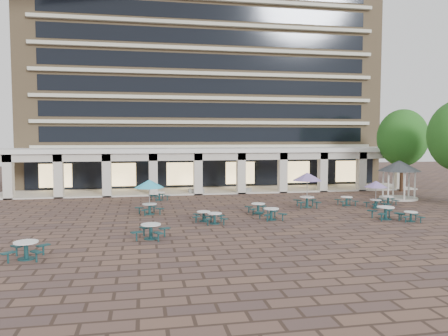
{
  "coord_description": "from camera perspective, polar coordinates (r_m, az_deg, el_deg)",
  "views": [
    {
      "loc": [
        -7.3,
        -28.89,
        5.46
      ],
      "look_at": [
        -1.33,
        3.0,
        3.19
      ],
      "focal_mm": 35.0,
      "sensor_mm": 36.0,
      "label": 1
    }
  ],
  "objects": [
    {
      "name": "picnic_table_6",
      "position": [
        34.64,
        10.82,
        -1.29
      ],
      "size": [
        2.36,
        2.36,
        2.72
      ],
      "rotation": [
        0.0,
        0.0,
        -0.13
      ],
      "color": "#164043",
      "rests_on": "ground"
    },
    {
      "name": "gazebo",
      "position": [
        41.59,
        21.9,
        -0.27
      ],
      "size": [
        3.67,
        3.67,
        3.42
      ],
      "rotation": [
        0.0,
        0.0,
        0.31
      ],
      "color": "beige",
      "rests_on": "ground"
    },
    {
      "name": "picnic_table_13",
      "position": [
        36.56,
        15.71,
        -4.07
      ],
      "size": [
        1.65,
        1.65,
        0.71
      ],
      "rotation": [
        0.0,
        0.0,
        -0.05
      ],
      "color": "#164043",
      "rests_on": "ground"
    },
    {
      "name": "picnic_table_10",
      "position": [
        31.52,
        4.49,
        -5.17
      ],
      "size": [
        1.72,
        1.72,
        0.75
      ],
      "rotation": [
        0.0,
        0.0,
        0.04
      ],
      "color": "#164043",
      "rests_on": "ground"
    },
    {
      "name": "planter_left",
      "position": [
        42.39,
        -3.64,
        -2.73
      ],
      "size": [
        1.5,
        0.6,
        1.25
      ],
      "color": "gray",
      "rests_on": "ground"
    },
    {
      "name": "picnic_table_4",
      "position": [
        31.39,
        -9.74,
        -2.21
      ],
      "size": [
        2.14,
        2.14,
        2.47
      ],
      "rotation": [
        0.0,
        0.0,
        0.35
      ],
      "color": "#164043",
      "rests_on": "ground"
    },
    {
      "name": "picnic_table_2",
      "position": [
        31.21,
        20.35,
        -5.38
      ],
      "size": [
        1.96,
        1.96,
        0.85
      ],
      "rotation": [
        0.0,
        0.0,
        -0.03
      ],
      "color": "#164043",
      "rests_on": "ground"
    },
    {
      "name": "ground",
      "position": [
        30.29,
        3.54,
        -6.4
      ],
      "size": [
        120.0,
        120.0,
        0.0
      ],
      "primitive_type": "plane",
      "color": "brown",
      "rests_on": "ground"
    },
    {
      "name": "picnic_table_9",
      "position": [
        29.31,
        6.18,
        -5.85
      ],
      "size": [
        1.93,
        1.93,
        0.77
      ],
      "rotation": [
        0.0,
        0.0,
        0.17
      ],
      "color": "#164043",
      "rests_on": "ground"
    },
    {
      "name": "picnic_table_7",
      "position": [
        38.26,
        20.65,
        -3.88
      ],
      "size": [
        1.67,
        1.67,
        0.65
      ],
      "rotation": [
        0.0,
        0.0,
        -0.24
      ],
      "color": "#164043",
      "rests_on": "ground"
    },
    {
      "name": "picnic_table_11",
      "position": [
        35.79,
        19.24,
        -2.13
      ],
      "size": [
        1.81,
        1.81,
        2.09
      ],
      "rotation": [
        0.0,
        0.0,
        0.1
      ],
      "color": "#164043",
      "rests_on": "ground"
    },
    {
      "name": "tree_east_c",
      "position": [
        47.65,
        22.3,
        3.67
      ],
      "size": [
        4.99,
        4.99,
        8.32
      ],
      "color": "#3F2919",
      "rests_on": "ground"
    },
    {
      "name": "picnic_table_5",
      "position": [
        27.81,
        -1.24,
        -6.46
      ],
      "size": [
        1.56,
        1.56,
        0.69
      ],
      "rotation": [
        0.0,
        0.0,
        -0.01
      ],
      "color": "#164043",
      "rests_on": "ground"
    },
    {
      "name": "picnic_table_8",
      "position": [
        28.66,
        -2.68,
        -6.19
      ],
      "size": [
        1.63,
        1.63,
        0.66
      ],
      "rotation": [
        0.0,
        0.0,
        -0.15
      ],
      "color": "#164043",
      "rests_on": "ground"
    },
    {
      "name": "picnic_table_3",
      "position": [
        31.06,
        23.21,
        -5.74
      ],
      "size": [
        1.69,
        1.69,
        0.64
      ],
      "rotation": [
        0.0,
        0.0,
        -0.28
      ],
      "color": "#164043",
      "rests_on": "ground"
    },
    {
      "name": "planter_right",
      "position": [
        43.21,
        2.56,
        -2.67
      ],
      "size": [
        1.5,
        0.67,
        1.18
      ],
      "color": "gray",
      "rests_on": "ground"
    },
    {
      "name": "retail_arcade",
      "position": [
        44.36,
        -1.12,
        0.82
      ],
      "size": [
        42.0,
        6.6,
        4.4
      ],
      "color": "white",
      "rests_on": "ground"
    },
    {
      "name": "picnic_table_1",
      "position": [
        24.07,
        -9.53,
        -7.99
      ],
      "size": [
        2.17,
        2.17,
        0.81
      ],
      "rotation": [
        0.0,
        0.0,
        -0.33
      ],
      "color": "#164043",
      "rests_on": "ground"
    },
    {
      "name": "picnic_table_12",
      "position": [
        38.55,
        -8.44,
        -3.55
      ],
      "size": [
        1.91,
        1.91,
        0.71
      ],
      "rotation": [
        0.0,
        0.0,
        0.35
      ],
      "color": "#164043",
      "rests_on": "ground"
    },
    {
      "name": "apartment_building",
      "position": [
        55.31,
        -2.99,
        11.41
      ],
      "size": [
        40.0,
        15.5,
        25.2
      ],
      "color": "#8C724F",
      "rests_on": "ground"
    },
    {
      "name": "picnic_table_0",
      "position": [
        21.81,
        -24.44,
        -9.57
      ],
      "size": [
        1.84,
        1.84,
        0.8
      ],
      "rotation": [
        0.0,
        0.0,
        -0.03
      ],
      "color": "#164043",
      "rests_on": "ground"
    }
  ]
}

